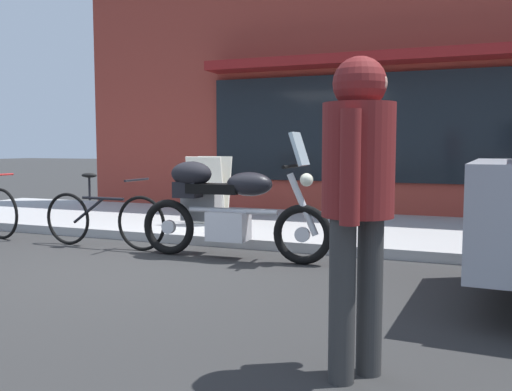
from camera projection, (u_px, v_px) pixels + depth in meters
ground_plane at (143, 266)px, 5.77m from camera, size 80.00×80.00×0.00m
touring_motorcycle at (223, 204)px, 6.15m from camera, size 2.24×0.64×1.40m
parked_bicycle at (103, 218)px, 6.80m from camera, size 1.76×0.48×0.92m
pedestrian_walking at (358, 179)px, 2.90m from camera, size 0.39×0.56×1.72m
sandwich_board_sign at (209, 190)px, 8.03m from camera, size 0.55×0.42×0.98m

